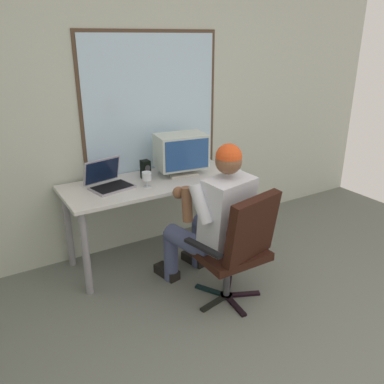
% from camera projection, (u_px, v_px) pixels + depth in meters
% --- Properties ---
extents(wall_rear, '(5.52, 0.08, 2.68)m').
position_uv_depth(wall_rear, '(153.00, 104.00, 3.65)').
color(wall_rear, beige).
rests_on(wall_rear, ground).
extents(desk, '(1.56, 0.64, 0.75)m').
position_uv_depth(desk, '(154.00, 192.00, 3.51)').
color(desk, gray).
rests_on(desk, ground).
extents(office_chair, '(0.64, 0.57, 0.92)m').
position_uv_depth(office_chair, '(239.00, 243.00, 2.90)').
color(office_chair, black).
rests_on(office_chair, ground).
extents(person_seated, '(0.61, 0.84, 1.24)m').
position_uv_depth(person_seated, '(214.00, 217.00, 3.03)').
color(person_seated, '#3F476B').
rests_on(person_seated, ground).
extents(crt_monitor, '(0.48, 0.35, 0.37)m').
position_uv_depth(crt_monitor, '(181.00, 152.00, 3.57)').
color(crt_monitor, beige).
rests_on(crt_monitor, desk).
extents(laptop, '(0.39, 0.36, 0.23)m').
position_uv_depth(laptop, '(108.00, 180.00, 3.31)').
color(laptop, '#9690A0').
rests_on(laptop, desk).
extents(wine_glass, '(0.08, 0.08, 0.13)m').
position_uv_depth(wine_glass, '(147.00, 177.00, 3.30)').
color(wine_glass, silver).
rests_on(wine_glass, desk).
extents(desk_speaker, '(0.07, 0.09, 0.17)m').
position_uv_depth(desk_speaker, '(146.00, 169.00, 3.49)').
color(desk_speaker, black).
rests_on(desk_speaker, desk).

